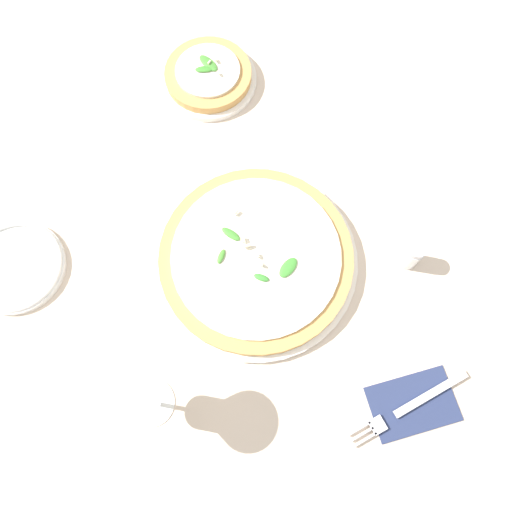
# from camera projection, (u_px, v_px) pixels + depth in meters

# --- Properties ---
(ground_plane) EXTENTS (6.00, 6.00, 0.00)m
(ground_plane) POSITION_uv_depth(u_px,v_px,m) (250.00, 284.00, 0.86)
(ground_plane) COLOR beige
(pizza_arugula_main) EXTENTS (0.35, 0.35, 0.05)m
(pizza_arugula_main) POSITION_uv_depth(u_px,v_px,m) (256.00, 258.00, 0.86)
(pizza_arugula_main) COLOR white
(pizza_arugula_main) RESTS_ON ground_plane
(pizza_personal_side) EXTENTS (0.19, 0.19, 0.05)m
(pizza_personal_side) POSITION_uv_depth(u_px,v_px,m) (208.00, 76.00, 0.98)
(pizza_personal_side) COLOR white
(pizza_personal_side) RESTS_ON ground_plane
(wine_glass) EXTENTS (0.10, 0.10, 0.17)m
(wine_glass) POSITION_uv_depth(u_px,v_px,m) (133.00, 399.00, 0.68)
(wine_glass) COLOR white
(wine_glass) RESTS_ON ground_plane
(napkin) EXTENTS (0.14, 0.09, 0.01)m
(napkin) POSITION_uv_depth(u_px,v_px,m) (413.00, 404.00, 0.79)
(napkin) COLOR navy
(napkin) RESTS_ON ground_plane
(fork) EXTENTS (0.22, 0.07, 0.00)m
(fork) POSITION_uv_depth(u_px,v_px,m) (410.00, 406.00, 0.79)
(fork) COLOR silver
(fork) RESTS_ON ground_plane
(side_plate_white) EXTENTS (0.17, 0.17, 0.02)m
(side_plate_white) POSITION_uv_depth(u_px,v_px,m) (16.00, 267.00, 0.86)
(side_plate_white) COLOR white
(side_plate_white) RESTS_ON ground_plane
(shaker_pepper) EXTENTS (0.03, 0.03, 0.07)m
(shaker_pepper) POSITION_uv_depth(u_px,v_px,m) (412.00, 255.00, 0.84)
(shaker_pepper) COLOR silver
(shaker_pepper) RESTS_ON ground_plane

